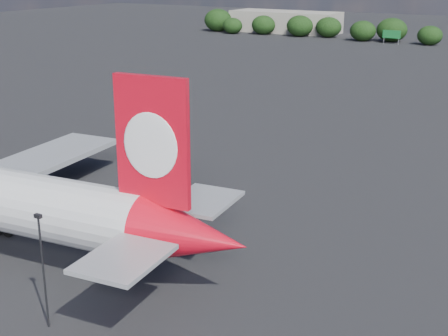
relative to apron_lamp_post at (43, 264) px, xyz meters
The scene contains 4 objects.
ground 67.09m from the apron_lamp_post, 100.12° to the left, with size 500.00×500.00×0.00m, color black.
apron_lamp_post is the anchor object (origin of this frame).
terminal_building 212.23m from the apron_lamp_post, 111.20° to the left, with size 42.00×16.00×8.00m.
highway_sign 184.29m from the apron_lamp_post, 99.29° to the left, with size 6.00×0.30×4.50m.
Camera 1 is at (43.44, -33.32, 25.34)m, focal length 50.00 mm.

